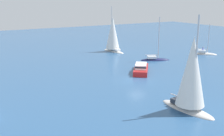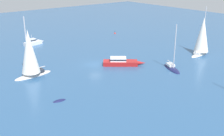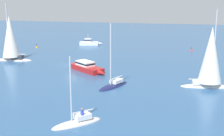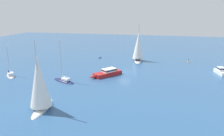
{
  "view_description": "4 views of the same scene",
  "coord_description": "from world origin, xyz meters",
  "views": [
    {
      "loc": [
        -33.8,
        24.13,
        12.43
      ],
      "look_at": [
        3.0,
        2.74,
        1.68
      ],
      "focal_mm": 44.45,
      "sensor_mm": 36.0,
      "label": 1
    },
    {
      "loc": [
        -31.43,
        -44.67,
        18.41
      ],
      "look_at": [
        -0.58,
        -6.19,
        1.04
      ],
      "focal_mm": 45.63,
      "sensor_mm": 36.0,
      "label": 2
    },
    {
      "loc": [
        18.8,
        -53.99,
        12.8
      ],
      "look_at": [
        10.01,
        -12.77,
        2.92
      ],
      "focal_mm": 52.18,
      "sensor_mm": 36.0,
      "label": 3
    },
    {
      "loc": [
        48.93,
        7.89,
        14.48
      ],
      "look_at": [
        -0.04,
        -3.33,
        0.79
      ],
      "focal_mm": 33.72,
      "sensor_mm": 36.0,
      "label": 4
    }
  ],
  "objects": [
    {
      "name": "ground_plane",
      "position": [
        0.0,
        0.0,
        0.0
      ],
      "size": [
        164.8,
        164.8,
        0.0
      ],
      "primitive_type": "plane",
      "color": "#2D5684"
    },
    {
      "name": "yacht",
      "position": [
        -12.73,
        1.76,
        3.95
      ],
      "size": [
        7.38,
        3.56,
        11.22
      ],
      "rotation": [
        0.0,
        0.0,
        3.24
      ],
      "color": "silver",
      "rests_on": "ground"
    },
    {
      "name": "sailboat",
      "position": [
        9.96,
        -11.5,
        0.2
      ],
      "size": [
        4.05,
        6.16,
        9.2
      ],
      "rotation": [
        0.0,
        0.0,
        4.27
      ],
      "color": "#191E4C",
      "rests_on": "ground"
    },
    {
      "name": "ketch",
      "position": [
        22.83,
        -9.01,
        3.99
      ],
      "size": [
        7.28,
        3.62,
        11.0
      ],
      "rotation": [
        0.0,
        0.0,
        0.14
      ],
      "color": "silver",
      "rests_on": "ground"
    },
    {
      "name": "sloop",
      "position": [
        9.14,
        -25.18,
        0.15
      ],
      "size": [
        4.9,
        4.84,
        7.35
      ],
      "rotation": [
        0.0,
        0.0,
        3.92
      ],
      "color": "silver",
      "rests_on": "ground"
    },
    {
      "name": "powerboat",
      "position": [
        -3.11,
        22.46,
        0.63
      ],
      "size": [
        5.8,
        2.49,
        2.7
      ],
      "rotation": [
        0.0,
        0.0,
        0.19
      ],
      "color": "white",
      "rests_on": "ground"
    },
    {
      "name": "launch",
      "position": [
        3.84,
        -3.57,
        0.65
      ],
      "size": [
        7.58,
        6.53,
        1.6
      ],
      "rotation": [
        0.0,
        0.0,
        5.61
      ],
      "color": "#B21E1E",
      "rests_on": "ground"
    },
    {
      "name": "channel_buoy",
      "position": [
        -14.35,
        16.33,
        0.01
      ],
      "size": [
        0.61,
        0.61,
        1.25
      ],
      "color": "orange",
      "rests_on": "ground"
    },
    {
      "name": "mooring_buoy",
      "position": [
        21.27,
        19.7,
        0.01
      ],
      "size": [
        0.56,
        0.56,
        1.1
      ],
      "color": "red",
      "rests_on": "ground"
    }
  ]
}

